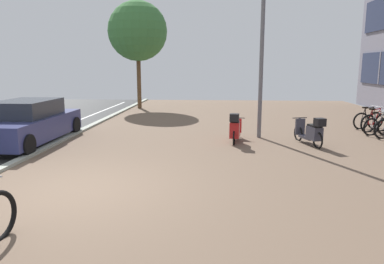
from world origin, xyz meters
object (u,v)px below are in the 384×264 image
(parked_car_near, at_px, (28,123))
(street_tree, at_px, (138,31))
(bicycle_rack_06, at_px, (375,123))
(scooter_mid, at_px, (235,129))
(bicycle_rack_05, at_px, (378,126))
(bicycle_rack_07, at_px, (368,120))
(scooter_near, at_px, (311,132))
(lamp_post, at_px, (262,35))

(parked_car_near, relative_size, street_tree, 0.72)
(parked_car_near, bearing_deg, street_tree, 81.22)
(bicycle_rack_06, relative_size, scooter_mid, 0.77)
(bicycle_rack_05, xyz_separation_m, scooter_mid, (-5.28, -1.66, 0.13))
(bicycle_rack_07, relative_size, scooter_near, 0.77)
(bicycle_rack_07, height_order, scooter_mid, scooter_mid)
(bicycle_rack_06, relative_size, scooter_near, 0.76)
(scooter_near, xyz_separation_m, lamp_post, (-1.49, 1.21, 3.06))
(bicycle_rack_06, relative_size, bicycle_rack_07, 0.99)
(bicycle_rack_07, bearing_deg, bicycle_rack_06, -91.59)
(scooter_near, relative_size, scooter_mid, 1.00)
(scooter_mid, relative_size, street_tree, 0.27)
(scooter_mid, height_order, lamp_post, lamp_post)
(scooter_mid, xyz_separation_m, street_tree, (-5.18, 9.55, 4.01))
(bicycle_rack_06, bearing_deg, scooter_near, -139.41)
(street_tree, bearing_deg, scooter_mid, -61.54)
(bicycle_rack_07, distance_m, scooter_near, 4.52)
(scooter_near, bearing_deg, parked_car_near, -178.73)
(bicycle_rack_06, bearing_deg, parked_car_near, -166.90)
(lamp_post, distance_m, street_tree, 10.61)
(bicycle_rack_05, distance_m, bicycle_rack_07, 1.33)
(street_tree, bearing_deg, parked_car_near, -98.78)
(bicycle_rack_05, distance_m, scooter_mid, 5.54)
(bicycle_rack_05, height_order, lamp_post, lamp_post)
(parked_car_near, distance_m, lamp_post, 8.25)
(bicycle_rack_05, height_order, bicycle_rack_06, bicycle_rack_06)
(bicycle_rack_07, xyz_separation_m, parked_car_near, (-12.20, -3.49, 0.32))
(scooter_near, height_order, lamp_post, lamp_post)
(parked_car_near, bearing_deg, bicycle_rack_07, 15.98)
(bicycle_rack_06, relative_size, street_tree, 0.21)
(bicycle_rack_05, xyz_separation_m, bicycle_rack_06, (0.17, 0.66, 0.02))
(bicycle_rack_07, height_order, scooter_near, scooter_near)
(bicycle_rack_07, bearing_deg, street_tree, 148.31)
(bicycle_rack_05, distance_m, bicycle_rack_06, 0.68)
(parked_car_near, xyz_separation_m, street_tree, (1.56, 10.06, 3.81))
(scooter_near, relative_size, lamp_post, 0.27)
(bicycle_rack_06, distance_m, lamp_post, 5.72)
(scooter_mid, bearing_deg, street_tree, 118.46)
(scooter_mid, xyz_separation_m, parked_car_near, (-6.73, -0.51, 0.20))
(bicycle_rack_05, xyz_separation_m, bicycle_rack_07, (0.18, 1.32, 0.01))
(bicycle_rack_05, distance_m, parked_car_near, 12.21)
(bicycle_rack_05, distance_m, street_tree, 13.74)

